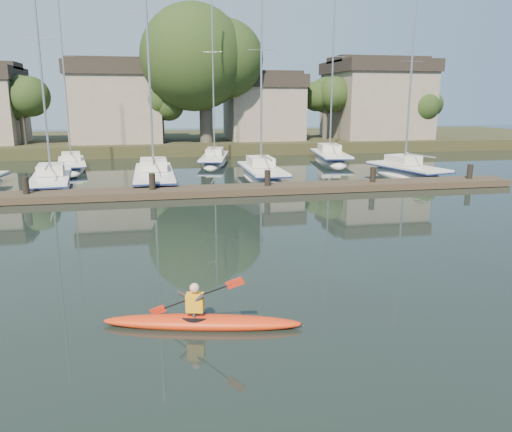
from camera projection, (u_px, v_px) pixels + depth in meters
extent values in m
plane|color=black|center=(275.00, 294.00, 12.66)|extent=(160.00, 160.00, 0.00)
ellipsoid|color=#DB4D10|center=(202.00, 322.00, 10.80)|extent=(4.37, 1.59, 0.33)
cylinder|color=black|center=(195.00, 318.00, 10.78)|extent=(0.78, 0.78, 0.09)
imported|color=#302B2E|center=(195.00, 303.00, 10.70)|extent=(0.30, 0.39, 0.94)
cube|color=orange|center=(195.00, 302.00, 10.70)|extent=(0.42, 0.35, 0.39)
sphere|color=#DF9C8B|center=(194.00, 288.00, 10.63)|extent=(0.21, 0.21, 0.21)
cube|color=#3F3024|center=(211.00, 191.00, 25.98)|extent=(34.00, 2.00, 0.35)
cylinder|color=black|center=(27.00, 195.00, 24.19)|extent=(0.32, 0.32, 1.80)
cylinder|color=black|center=(153.00, 191.00, 25.37)|extent=(0.32, 0.32, 1.80)
cylinder|color=black|center=(267.00, 187.00, 26.54)|extent=(0.32, 0.32, 1.80)
cylinder|color=black|center=(373.00, 183.00, 27.71)|extent=(0.32, 0.32, 1.80)
cylinder|color=black|center=(469.00, 180.00, 28.89)|extent=(0.32, 0.32, 1.80)
ellipsoid|color=white|center=(52.00, 192.00, 28.56)|extent=(3.09, 8.69, 1.90)
cube|color=white|center=(51.00, 177.00, 28.36)|extent=(2.81, 7.16, 0.14)
cube|color=navy|center=(51.00, 178.00, 28.38)|extent=(2.91, 7.34, 0.08)
cube|color=beige|center=(51.00, 169.00, 28.75)|extent=(1.67, 2.53, 0.55)
cylinder|color=#9EA0A5|center=(41.00, 66.00, 27.23)|extent=(0.12, 0.12, 12.00)
cylinder|color=#9EA0A5|center=(48.00, 166.00, 27.00)|extent=(0.46, 3.22, 0.08)
cylinder|color=#9EA0A5|center=(38.00, 39.00, 26.90)|extent=(1.59, 0.22, 0.03)
ellipsoid|color=white|center=(155.00, 189.00, 30.00)|extent=(2.39, 10.00, 2.11)
cube|color=white|center=(154.00, 172.00, 29.77)|extent=(2.27, 8.20, 0.16)
cube|color=navy|center=(154.00, 174.00, 29.79)|extent=(2.36, 8.40, 0.09)
cube|color=beige|center=(153.00, 164.00, 30.25)|extent=(1.57, 2.80, 0.61)
cylinder|color=#9EA0A5|center=(148.00, 45.00, 28.42)|extent=(0.13, 0.13, 14.42)
cylinder|color=#9EA0A5|center=(153.00, 160.00, 28.14)|extent=(0.11, 3.79, 0.09)
cylinder|color=#9EA0A5|center=(146.00, 13.00, 28.02)|extent=(1.77, 0.04, 0.03)
ellipsoid|color=white|center=(262.00, 183.00, 31.91)|extent=(2.32, 8.43, 2.00)
cube|color=white|center=(262.00, 168.00, 31.70)|extent=(2.19, 6.92, 0.15)
cube|color=navy|center=(262.00, 170.00, 31.72)|extent=(2.28, 7.08, 0.08)
cube|color=beige|center=(260.00, 161.00, 32.09)|extent=(1.50, 2.37, 0.58)
cylinder|color=#9EA0A5|center=(261.00, 74.00, 30.62)|extent=(0.13, 0.13, 11.55)
cylinder|color=#9EA0A5|center=(266.00, 157.00, 30.30)|extent=(0.13, 3.19, 0.08)
cylinder|color=#9EA0A5|center=(261.00, 50.00, 30.31)|extent=(1.68, 0.05, 0.03)
ellipsoid|color=white|center=(406.00, 181.00, 32.78)|extent=(3.69, 7.69, 2.01)
cube|color=white|center=(407.00, 167.00, 32.57)|extent=(3.32, 6.37, 0.15)
cube|color=navy|center=(407.00, 168.00, 32.58)|extent=(3.43, 6.53, 0.08)
cube|color=beige|center=(403.00, 160.00, 32.87)|extent=(1.87, 2.33, 0.58)
cylinder|color=#9EA0A5|center=(411.00, 82.00, 31.56)|extent=(0.13, 0.13, 10.57)
cylinder|color=#9EA0A5|center=(420.00, 155.00, 31.38)|extent=(0.66, 2.77, 0.08)
cylinder|color=#9EA0A5|center=(412.00, 61.00, 31.27)|extent=(1.66, 0.38, 0.03)
ellipsoid|color=white|center=(72.00, 172.00, 36.26)|extent=(3.13, 8.32, 1.71)
cube|color=white|center=(71.00, 161.00, 36.07)|extent=(2.81, 6.86, 0.13)
cube|color=navy|center=(71.00, 162.00, 36.09)|extent=(2.91, 7.03, 0.07)
cube|color=beige|center=(71.00, 156.00, 36.44)|extent=(1.60, 2.44, 0.50)
cylinder|color=#9EA0A5|center=(64.00, 77.00, 34.96)|extent=(0.11, 0.11, 11.73)
cylinder|color=#9EA0A5|center=(71.00, 153.00, 34.80)|extent=(0.55, 3.06, 0.07)
cylinder|color=#9EA0A5|center=(63.00, 56.00, 34.64)|extent=(1.43, 0.25, 0.03)
ellipsoid|color=white|center=(214.00, 166.00, 39.61)|extent=(3.70, 9.24, 1.72)
cube|color=white|center=(214.00, 156.00, 39.43)|extent=(3.28, 7.62, 0.13)
cube|color=navy|center=(214.00, 157.00, 39.44)|extent=(3.39, 7.82, 0.07)
cube|color=beige|center=(215.00, 151.00, 39.88)|extent=(1.75, 2.74, 0.50)
cylinder|color=#9EA0A5|center=(213.00, 73.00, 38.25)|extent=(0.11, 0.11, 12.65)
cylinder|color=#9EA0A5|center=(213.00, 149.00, 37.94)|extent=(0.77, 3.38, 0.07)
cylinder|color=#9EA0A5|center=(213.00, 52.00, 37.91)|extent=(1.42, 0.32, 0.03)
ellipsoid|color=white|center=(330.00, 166.00, 40.63)|extent=(3.62, 9.01, 2.08)
cube|color=white|center=(330.00, 153.00, 40.40)|extent=(3.27, 7.43, 0.15)
cube|color=navy|center=(330.00, 155.00, 40.42)|extent=(3.38, 7.62, 0.09)
cube|color=beige|center=(329.00, 148.00, 40.82)|extent=(1.89, 2.66, 0.60)
cylinder|color=#9EA0A5|center=(332.00, 76.00, 39.29)|extent=(0.13, 0.13, 12.04)
cylinder|color=#9EA0A5|center=(334.00, 144.00, 38.93)|extent=(0.60, 3.30, 0.09)
cylinder|color=#9EA0A5|center=(333.00, 57.00, 38.96)|extent=(1.74, 0.30, 0.03)
cube|color=#2A3219|center=(180.00, 141.00, 54.54)|extent=(90.00, 24.00, 1.00)
cube|color=gray|center=(118.00, 109.00, 46.85)|extent=(8.00, 8.00, 6.00)
cube|color=black|center=(115.00, 69.00, 46.03)|extent=(8.40, 8.40, 1.20)
cube|color=gray|center=(263.00, 114.00, 49.70)|extent=(7.00, 7.00, 5.00)
cube|color=black|center=(263.00, 82.00, 49.00)|extent=(7.35, 7.35, 1.20)
cube|color=gray|center=(375.00, 106.00, 51.87)|extent=(9.00, 9.00, 6.50)
cube|color=black|center=(377.00, 67.00, 51.00)|extent=(9.45, 9.45, 1.20)
cylinder|color=#464138|center=(206.00, 115.00, 45.66)|extent=(1.20, 1.20, 5.00)
sphere|color=black|center=(205.00, 58.00, 44.53)|extent=(8.50, 8.50, 8.50)
cylinder|color=#464138|center=(23.00, 127.00, 43.71)|extent=(0.48, 0.48, 3.00)
sphere|color=black|center=(20.00, 98.00, 43.15)|extent=(3.40, 3.40, 3.40)
cylinder|color=#464138|center=(162.00, 127.00, 45.61)|extent=(0.38, 0.38, 2.80)
sphere|color=black|center=(161.00, 103.00, 45.11)|extent=(2.72, 2.72, 2.72)
cylinder|color=#464138|center=(325.00, 123.00, 49.64)|extent=(0.50, 0.50, 3.20)
sphere|color=black|center=(326.00, 96.00, 49.04)|extent=(3.57, 3.57, 3.57)
cylinder|color=#464138|center=(424.00, 126.00, 50.23)|extent=(0.41, 0.41, 2.60)
sphere|color=black|center=(426.00, 104.00, 49.75)|extent=(2.89, 2.89, 2.89)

